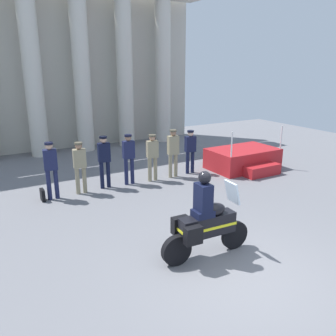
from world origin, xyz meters
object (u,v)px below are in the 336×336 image
officer_in_row_4 (152,154)px  motorcycle_with_rider (205,222)px  officer_in_row_1 (80,164)px  briefcase_on_ground (43,195)px  officer_in_row_2 (104,158)px  officer_in_row_5 (173,150)px  officer_in_row_6 (190,148)px  officer_in_row_0 (51,166)px  officer_in_row_3 (129,155)px  reviewing_stand (244,159)px

officer_in_row_4 → motorcycle_with_rider: 5.22m
officer_in_row_1 → briefcase_on_ground: officer_in_row_1 is taller
officer_in_row_2 → officer_in_row_4: bearing=-177.0°
officer_in_row_4 → briefcase_on_ground: officer_in_row_4 is taller
officer_in_row_5 → officer_in_row_4: bearing=6.9°
motorcycle_with_rider → briefcase_on_ground: 5.52m
officer_in_row_6 → briefcase_on_ground: size_ratio=4.45×
officer_in_row_4 → motorcycle_with_rider: (-1.43, -5.01, -0.17)m
officer_in_row_4 → briefcase_on_ground: 3.78m
officer_in_row_0 → officer_in_row_3: officer_in_row_0 is taller
reviewing_stand → officer_in_row_2: bearing=173.4°
motorcycle_with_rider → officer_in_row_0: bearing=114.3°
officer_in_row_1 → briefcase_on_ground: size_ratio=4.54×
officer_in_row_2 → officer_in_row_5: 2.50m
officer_in_row_1 → officer_in_row_0: bearing=11.4°
officer_in_row_0 → briefcase_on_ground: officer_in_row_0 is taller
officer_in_row_4 → officer_in_row_5: size_ratio=0.95×
officer_in_row_3 → motorcycle_with_rider: size_ratio=0.81×
officer_in_row_6 → motorcycle_with_rider: size_ratio=0.77×
reviewing_stand → officer_in_row_2: (-5.39, 0.63, 0.64)m
officer_in_row_0 → briefcase_on_ground: size_ratio=4.84×
officer_in_row_5 → officer_in_row_3: bearing=4.5°
officer_in_row_5 → officer_in_row_6: (0.79, 0.10, -0.07)m
officer_in_row_4 → officer_in_row_2: bearing=3.0°
officer_in_row_4 → officer_in_row_5: officer_in_row_5 is taller
officer_in_row_1 → officer_in_row_4: 2.51m
reviewing_stand → officer_in_row_1: reviewing_stand is taller
officer_in_row_2 → officer_in_row_6: size_ratio=1.07×
officer_in_row_0 → officer_in_row_4: size_ratio=1.07×
officer_in_row_1 → officer_in_row_6: officer_in_row_1 is taller
officer_in_row_0 → motorcycle_with_rider: 5.36m
officer_in_row_2 → officer_in_row_6: 3.29m
officer_in_row_0 → officer_in_row_6: officer_in_row_0 is taller
reviewing_stand → officer_in_row_0: 7.14m
officer_in_row_5 → motorcycle_with_rider: bearing=73.4°
officer_in_row_1 → officer_in_row_4: size_ratio=1.00×
officer_in_row_2 → motorcycle_with_rider: (0.24, -5.15, -0.22)m
officer_in_row_4 → briefcase_on_ground: bearing=7.9°
reviewing_stand → briefcase_on_ground: reviewing_stand is taller
officer_in_row_1 → officer_in_row_5: bearing=-173.0°
reviewing_stand → officer_in_row_5: officer_in_row_5 is taller
officer_in_row_1 → officer_in_row_6: size_ratio=1.02×
officer_in_row_4 → officer_in_row_6: (1.61, 0.09, -0.01)m
officer_in_row_5 → briefcase_on_ground: officer_in_row_5 is taller
officer_in_row_4 → motorcycle_with_rider: bearing=81.7°
officer_in_row_5 → reviewing_stand: bearing=178.3°
officer_in_row_3 → officer_in_row_6: bearing=-172.1°
reviewing_stand → briefcase_on_ground: size_ratio=7.16×
motorcycle_with_rider → reviewing_stand: bearing=44.2°
officer_in_row_5 → motorcycle_with_rider: size_ratio=0.82×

